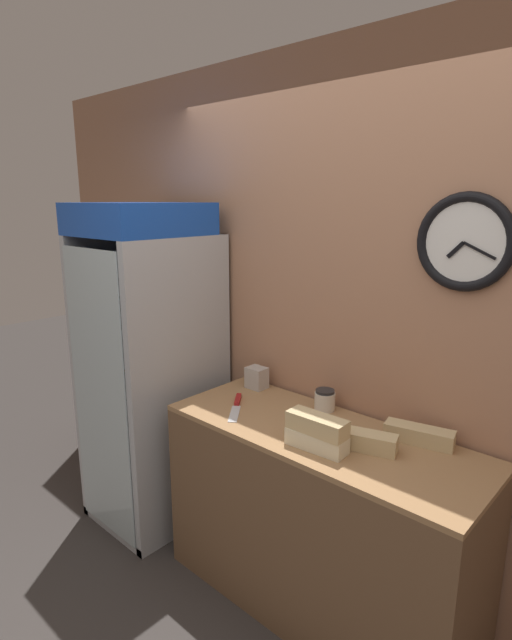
{
  "coord_description": "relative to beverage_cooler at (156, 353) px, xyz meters",
  "views": [
    {
      "loc": [
        1.21,
        -0.92,
        1.97
      ],
      "look_at": [
        -0.37,
        0.81,
        1.4
      ],
      "focal_mm": 28.0,
      "sensor_mm": 36.0,
      "label": 1
    }
  ],
  "objects": [
    {
      "name": "sandwich_stack_bottom",
      "position": [
        1.29,
        -0.12,
        -0.09
      ],
      "size": [
        0.27,
        0.12,
        0.08
      ],
      "color": "beige",
      "rests_on": "prep_counter"
    },
    {
      "name": "sandwich_stack_middle",
      "position": [
        1.29,
        -0.12,
        -0.02
      ],
      "size": [
        0.27,
        0.11,
        0.08
      ],
      "color": "tan",
      "rests_on": "sandwich_stack_bottom"
    },
    {
      "name": "chefs_knife",
      "position": [
        0.71,
        -0.02,
        -0.12
      ],
      "size": [
        0.23,
        0.27,
        0.02
      ],
      "color": "silver",
      "rests_on": "prep_counter"
    },
    {
      "name": "napkin_dispenser",
      "position": [
        0.62,
        0.23,
        -0.07
      ],
      "size": [
        0.11,
        0.09,
        0.12
      ],
      "color": "#B7B2AD",
      "rests_on": "prep_counter"
    },
    {
      "name": "sandwich_flat_left",
      "position": [
        1.43,
        0.01,
        -0.09
      ],
      "size": [
        0.3,
        0.17,
        0.08
      ],
      "color": "tan",
      "rests_on": "prep_counter"
    },
    {
      "name": "wall_back",
      "position": [
        1.21,
        0.37,
        0.3
      ],
      "size": [
        5.2,
        0.1,
        2.7
      ],
      "color": "#AD7A5B",
      "rests_on": "ground_plane"
    },
    {
      "name": "prep_counter",
      "position": [
        1.21,
        0.03,
        -0.6
      ],
      "size": [
        1.52,
        0.58,
        0.93
      ],
      "color": "brown",
      "rests_on": "ground_plane"
    },
    {
      "name": "beverage_cooler",
      "position": [
        0.0,
        0.0,
        0.0
      ],
      "size": [
        0.64,
        0.72,
        1.95
      ],
      "color": "#B2B7BC",
      "rests_on": "ground_plane"
    },
    {
      "name": "condiment_jar",
      "position": [
        1.08,
        0.24,
        -0.08
      ],
      "size": [
        0.1,
        0.1,
        0.11
      ],
      "color": "silver",
      "rests_on": "prep_counter"
    },
    {
      "name": "sandwich_flat_right",
      "position": [
        1.59,
        0.23,
        -0.09
      ],
      "size": [
        0.31,
        0.15,
        0.07
      ],
      "color": "tan",
      "rests_on": "prep_counter"
    }
  ]
}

